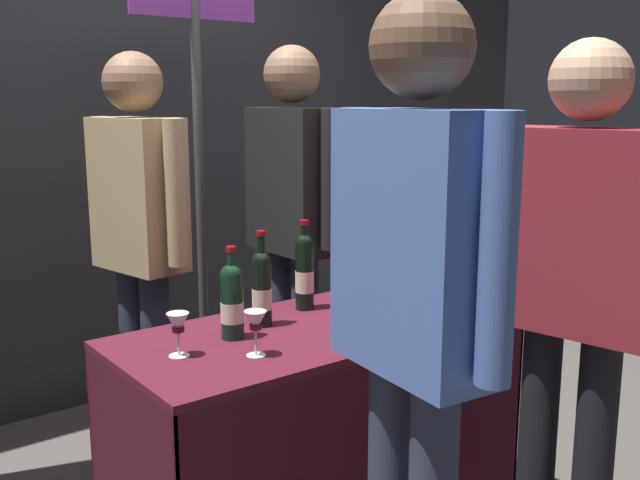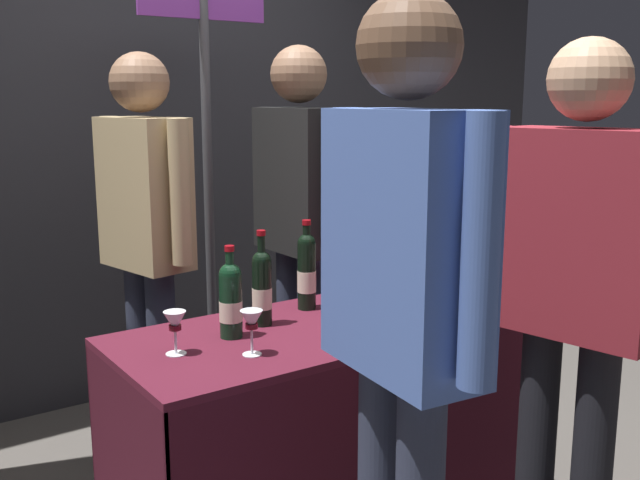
{
  "view_description": "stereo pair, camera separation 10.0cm",
  "coord_description": "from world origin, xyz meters",
  "px_view_note": "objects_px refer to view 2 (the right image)",
  "views": [
    {
      "loc": [
        -1.48,
        -1.94,
        1.54
      ],
      "look_at": [
        0.0,
        0.0,
        1.06
      ],
      "focal_mm": 40.83,
      "sensor_mm": 36.0,
      "label": 1
    },
    {
      "loc": [
        -1.4,
        -1.99,
        1.54
      ],
      "look_at": [
        0.0,
        0.0,
        1.06
      ],
      "focal_mm": 40.83,
      "sensor_mm": 36.0,
      "label": 2
    }
  ],
  "objects_px": {
    "tasting_table": "(320,391)",
    "wine_glass_near_vendor": "(175,323)",
    "display_bottle_0": "(307,270)",
    "featured_wine_bottle": "(444,270)",
    "taster_foreground_right": "(404,292)",
    "vendor_presenter": "(299,208)",
    "wine_glass_near_taster": "(392,297)",
    "wine_glass_mid": "(252,322)",
    "booth_signpost": "(208,161)"
  },
  "relations": [
    {
      "from": "display_bottle_0",
      "to": "vendor_presenter",
      "type": "distance_m",
      "value": 0.54
    },
    {
      "from": "featured_wine_bottle",
      "to": "taster_foreground_right",
      "type": "bearing_deg",
      "value": -140.11
    },
    {
      "from": "tasting_table",
      "to": "taster_foreground_right",
      "type": "height_order",
      "value": "taster_foreground_right"
    },
    {
      "from": "featured_wine_bottle",
      "to": "wine_glass_near_taster",
      "type": "xyz_separation_m",
      "value": [
        -0.35,
        -0.11,
        -0.03
      ]
    },
    {
      "from": "wine_glass_mid",
      "to": "wine_glass_near_taster",
      "type": "xyz_separation_m",
      "value": [
        0.53,
        -0.03,
        0.0
      ]
    },
    {
      "from": "tasting_table",
      "to": "wine_glass_near_vendor",
      "type": "distance_m",
      "value": 0.64
    },
    {
      "from": "wine_glass_mid",
      "to": "wine_glass_near_vendor",
      "type": "bearing_deg",
      "value": 143.5
    },
    {
      "from": "wine_glass_near_vendor",
      "to": "taster_foreground_right",
      "type": "bearing_deg",
      "value": -69.53
    },
    {
      "from": "tasting_table",
      "to": "wine_glass_near_taster",
      "type": "relative_size",
      "value": 10.02
    },
    {
      "from": "tasting_table",
      "to": "wine_glass_near_vendor",
      "type": "bearing_deg",
      "value": 179.24
    },
    {
      "from": "featured_wine_bottle",
      "to": "booth_signpost",
      "type": "distance_m",
      "value": 1.2
    },
    {
      "from": "wine_glass_mid",
      "to": "taster_foreground_right",
      "type": "distance_m",
      "value": 0.64
    },
    {
      "from": "featured_wine_bottle",
      "to": "taster_foreground_right",
      "type": "height_order",
      "value": "taster_foreground_right"
    },
    {
      "from": "display_bottle_0",
      "to": "taster_foreground_right",
      "type": "xyz_separation_m",
      "value": [
        -0.33,
        -0.91,
        0.17
      ]
    },
    {
      "from": "wine_glass_mid",
      "to": "tasting_table",
      "type": "bearing_deg",
      "value": 20.86
    },
    {
      "from": "wine_glass_near_vendor",
      "to": "booth_signpost",
      "type": "height_order",
      "value": "booth_signpost"
    },
    {
      "from": "tasting_table",
      "to": "vendor_presenter",
      "type": "height_order",
      "value": "vendor_presenter"
    },
    {
      "from": "featured_wine_bottle",
      "to": "wine_glass_mid",
      "type": "distance_m",
      "value": 0.89
    },
    {
      "from": "vendor_presenter",
      "to": "booth_signpost",
      "type": "height_order",
      "value": "booth_signpost"
    },
    {
      "from": "wine_glass_mid",
      "to": "vendor_presenter",
      "type": "distance_m",
      "value": 1.04
    },
    {
      "from": "featured_wine_bottle",
      "to": "vendor_presenter",
      "type": "height_order",
      "value": "vendor_presenter"
    },
    {
      "from": "wine_glass_mid",
      "to": "booth_signpost",
      "type": "height_order",
      "value": "booth_signpost"
    },
    {
      "from": "tasting_table",
      "to": "vendor_presenter",
      "type": "bearing_deg",
      "value": 62.17
    },
    {
      "from": "wine_glass_mid",
      "to": "wine_glass_near_taster",
      "type": "relative_size",
      "value": 0.99
    },
    {
      "from": "wine_glass_near_vendor",
      "to": "tasting_table",
      "type": "bearing_deg",
      "value": -0.76
    },
    {
      "from": "vendor_presenter",
      "to": "wine_glass_near_taster",
      "type": "bearing_deg",
      "value": -10.84
    },
    {
      "from": "display_bottle_0",
      "to": "wine_glass_near_vendor",
      "type": "distance_m",
      "value": 0.63
    },
    {
      "from": "featured_wine_bottle",
      "to": "vendor_presenter",
      "type": "relative_size",
      "value": 0.18
    },
    {
      "from": "wine_glass_near_taster",
      "to": "taster_foreground_right",
      "type": "height_order",
      "value": "taster_foreground_right"
    },
    {
      "from": "booth_signpost",
      "to": "taster_foreground_right",
      "type": "bearing_deg",
      "value": -101.17
    },
    {
      "from": "wine_glass_mid",
      "to": "wine_glass_near_taster",
      "type": "height_order",
      "value": "wine_glass_near_taster"
    },
    {
      "from": "taster_foreground_right",
      "to": "booth_signpost",
      "type": "relative_size",
      "value": 0.87
    },
    {
      "from": "tasting_table",
      "to": "wine_glass_near_vendor",
      "type": "xyz_separation_m",
      "value": [
        -0.54,
        0.01,
        0.35
      ]
    },
    {
      "from": "tasting_table",
      "to": "wine_glass_near_taster",
      "type": "distance_m",
      "value": 0.43
    },
    {
      "from": "display_bottle_0",
      "to": "booth_signpost",
      "type": "distance_m",
      "value": 0.88
    },
    {
      "from": "tasting_table",
      "to": "wine_glass_mid",
      "type": "distance_m",
      "value": 0.51
    },
    {
      "from": "wine_glass_near_vendor",
      "to": "featured_wine_bottle",
      "type": "bearing_deg",
      "value": -3.59
    },
    {
      "from": "featured_wine_bottle",
      "to": "wine_glass_mid",
      "type": "height_order",
      "value": "featured_wine_bottle"
    },
    {
      "from": "display_bottle_0",
      "to": "wine_glass_mid",
      "type": "bearing_deg",
      "value": -142.77
    },
    {
      "from": "wine_glass_near_taster",
      "to": "taster_foreground_right",
      "type": "relative_size",
      "value": 0.08
    },
    {
      "from": "display_bottle_0",
      "to": "wine_glass_mid",
      "type": "xyz_separation_m",
      "value": [
        -0.42,
        -0.32,
        -0.04
      ]
    },
    {
      "from": "taster_foreground_right",
      "to": "wine_glass_mid",
      "type": "bearing_deg",
      "value": 14.31
    },
    {
      "from": "featured_wine_bottle",
      "to": "vendor_presenter",
      "type": "xyz_separation_m",
      "value": [
        -0.2,
        0.69,
        0.17
      ]
    },
    {
      "from": "vendor_presenter",
      "to": "booth_signpost",
      "type": "xyz_separation_m",
      "value": [
        -0.26,
        0.36,
        0.19
      ]
    },
    {
      "from": "wine_glass_near_taster",
      "to": "vendor_presenter",
      "type": "height_order",
      "value": "vendor_presenter"
    },
    {
      "from": "vendor_presenter",
      "to": "featured_wine_bottle",
      "type": "bearing_deg",
      "value": 15.87
    },
    {
      "from": "wine_glass_mid",
      "to": "booth_signpost",
      "type": "xyz_separation_m",
      "value": [
        0.42,
        1.13,
        0.39
      ]
    },
    {
      "from": "wine_glass_mid",
      "to": "taster_foreground_right",
      "type": "height_order",
      "value": "taster_foreground_right"
    },
    {
      "from": "booth_signpost",
      "to": "featured_wine_bottle",
      "type": "bearing_deg",
      "value": -66.49
    },
    {
      "from": "tasting_table",
      "to": "taster_foreground_right",
      "type": "xyz_separation_m",
      "value": [
        -0.26,
        -0.73,
        0.57
      ]
    }
  ]
}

